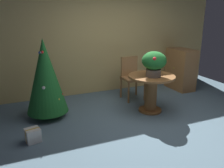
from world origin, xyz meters
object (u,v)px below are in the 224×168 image
at_px(flower_vase, 154,62).
at_px(gift_box_cream, 33,135).
at_px(holiday_tree, 45,76).
at_px(wooden_cabinet, 181,69).
at_px(round_dining_table, 151,88).
at_px(wooden_chair_far, 131,75).

height_order(flower_vase, gift_box_cream, flower_vase).
xyz_separation_m(holiday_tree, wooden_cabinet, (3.50, 0.45, -0.29)).
bearing_deg(gift_box_cream, round_dining_table, 7.91).
distance_m(round_dining_table, holiday_tree, 2.07).
distance_m(flower_vase, wooden_cabinet, 1.94).
relative_size(wooden_chair_far, holiday_tree, 0.64).
height_order(flower_vase, wooden_cabinet, flower_vase).
height_order(wooden_chair_far, wooden_cabinet, wooden_cabinet).
height_order(round_dining_table, gift_box_cream, round_dining_table).
relative_size(wooden_chair_far, gift_box_cream, 3.81).
bearing_deg(wooden_cabinet, holiday_tree, -172.61).
xyz_separation_m(flower_vase, wooden_chair_far, (0.01, 0.94, -0.48)).
relative_size(gift_box_cream, wooden_cabinet, 0.24).
xyz_separation_m(wooden_chair_far, gift_box_cream, (-2.34, -1.19, -0.45)).
bearing_deg(holiday_tree, flower_vase, -17.50).
relative_size(flower_vase, gift_box_cream, 1.92).
bearing_deg(flower_vase, holiday_tree, 162.50).
xyz_separation_m(round_dining_table, holiday_tree, (-1.98, 0.54, 0.32)).
height_order(gift_box_cream, wooden_cabinet, wooden_cabinet).
bearing_deg(wooden_chair_far, holiday_tree, -170.68).
xyz_separation_m(flower_vase, wooden_cabinet, (1.54, 1.07, -0.51)).
bearing_deg(round_dining_table, gift_box_cream, -172.09).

